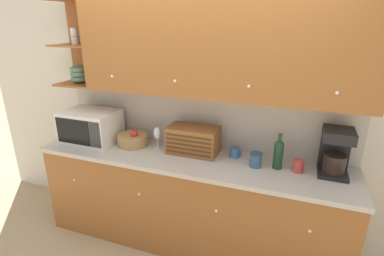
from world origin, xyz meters
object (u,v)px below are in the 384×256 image
object	(u,v)px
fruit_basket	(133,139)
coffee_maker	(336,151)
microwave	(91,126)
mug_blue_second	(235,153)
bread_box	(193,140)
wine_glass	(157,134)
wine_bottle	(278,153)
mug	(298,166)
storage_canister	(256,160)

from	to	relation	value
fruit_basket	coffee_maker	world-z (taller)	coffee_maker
microwave	mug_blue_second	bearing A→B (deg)	4.69
bread_box	mug_blue_second	world-z (taller)	bread_box
bread_box	mug_blue_second	bearing A→B (deg)	5.94
wine_glass	wine_bottle	xyz separation A→B (m)	(1.13, -0.02, -0.01)
fruit_basket	coffee_maker	distance (m)	1.85
mug	bread_box	bearing A→B (deg)	176.73
fruit_basket	bread_box	xyz separation A→B (m)	(0.63, 0.04, 0.07)
mug_blue_second	coffee_maker	bearing A→B (deg)	-1.48
microwave	mug	xyz separation A→B (m)	(2.04, 0.03, -0.11)
storage_canister	coffee_maker	bearing A→B (deg)	9.57
coffee_maker	mug	bearing A→B (deg)	-164.41
bread_box	coffee_maker	distance (m)	1.21
wine_glass	storage_canister	size ratio (longest dim) A/B	1.79
wine_bottle	coffee_maker	xyz separation A→B (m)	(0.43, 0.07, 0.06)
storage_canister	coffee_maker	world-z (taller)	coffee_maker
bread_box	storage_canister	distance (m)	0.61
microwave	wine_glass	world-z (taller)	microwave
storage_canister	wine_bottle	xyz separation A→B (m)	(0.18, 0.04, 0.08)
mug	storage_canister	bearing A→B (deg)	-175.22
microwave	bread_box	world-z (taller)	microwave
fruit_basket	wine_bottle	world-z (taller)	wine_bottle
storage_canister	mug	world-z (taller)	storage_canister
storage_canister	mug	bearing A→B (deg)	4.78
bread_box	wine_bottle	distance (m)	0.78
coffee_maker	microwave	bearing A→B (deg)	-177.49
fruit_basket	mug_blue_second	xyz separation A→B (m)	(1.03, 0.08, -0.01)
wine_bottle	mug	size ratio (longest dim) A/B	2.90
fruit_basket	mug	size ratio (longest dim) A/B	2.79
microwave	storage_canister	world-z (taller)	microwave
wine_glass	mug	bearing A→B (deg)	-1.18
wine_glass	mug_blue_second	distance (m)	0.76
microwave	storage_canister	bearing A→B (deg)	-0.07
storage_canister	wine_bottle	bearing A→B (deg)	11.33
fruit_basket	microwave	bearing A→B (deg)	-174.37
microwave	fruit_basket	bearing A→B (deg)	5.63
microwave	wine_bottle	world-z (taller)	microwave
microwave	mug	size ratio (longest dim) A/B	5.09
fruit_basket	bread_box	size ratio (longest dim) A/B	0.64
mug	coffee_maker	xyz separation A→B (m)	(0.26, 0.07, 0.14)
wine_glass	storage_canister	world-z (taller)	wine_glass
wine_bottle	mug	xyz separation A→B (m)	(0.17, -0.01, -0.09)
fruit_basket	mug_blue_second	world-z (taller)	fruit_basket
mug_blue_second	storage_canister	xyz separation A→B (m)	(0.21, -0.12, 0.02)
fruit_basket	coffee_maker	xyz separation A→B (m)	(1.84, 0.06, 0.14)
fruit_basket	mug_blue_second	size ratio (longest dim) A/B	2.94
storage_canister	mug_blue_second	bearing A→B (deg)	149.12
storage_canister	wine_bottle	world-z (taller)	wine_bottle
wine_glass	storage_canister	xyz separation A→B (m)	(0.96, -0.06, -0.09)
microwave	wine_glass	xyz separation A→B (m)	(0.73, 0.05, -0.01)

